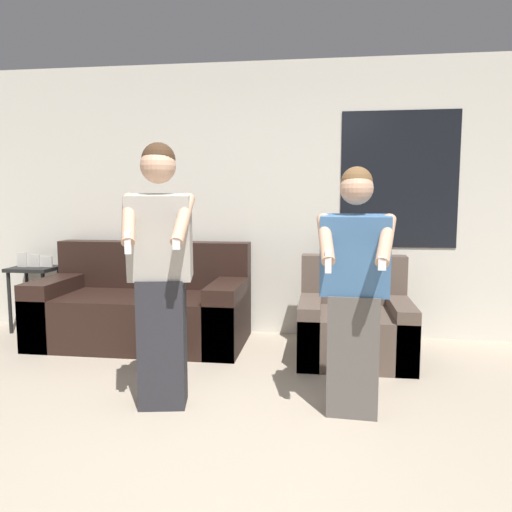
# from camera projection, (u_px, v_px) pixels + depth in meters

# --- Properties ---
(ground_plane) EXTENTS (14.00, 14.00, 0.00)m
(ground_plane) POSITION_uv_depth(u_px,v_px,m) (214.00, 476.00, 2.49)
(ground_plane) COLOR tan
(wall_back) EXTENTS (6.46, 0.07, 2.70)m
(wall_back) POSITION_uv_depth(u_px,v_px,m) (274.00, 200.00, 4.99)
(wall_back) COLOR beige
(wall_back) RESTS_ON ground_plane
(couch) EXTENTS (1.95, 0.96, 0.94)m
(couch) POSITION_uv_depth(u_px,v_px,m) (144.00, 309.00, 4.78)
(couch) COLOR black
(couch) RESTS_ON ground_plane
(armchair) EXTENTS (0.94, 0.89, 0.86)m
(armchair) POSITION_uv_depth(u_px,v_px,m) (354.00, 325.00, 4.32)
(armchair) COLOR brown
(armchair) RESTS_ON ground_plane
(side_table) EXTENTS (0.45, 0.39, 0.82)m
(side_table) POSITION_uv_depth(u_px,v_px,m) (34.00, 278.00, 5.17)
(side_table) COLOR black
(side_table) RESTS_ON ground_plane
(person_left) EXTENTS (0.47, 0.53, 1.73)m
(person_left) POSITION_uv_depth(u_px,v_px,m) (161.00, 274.00, 3.23)
(person_left) COLOR #28282D
(person_left) RESTS_ON ground_plane
(person_right) EXTENTS (0.49, 0.48, 1.57)m
(person_right) POSITION_uv_depth(u_px,v_px,m) (354.00, 293.00, 3.13)
(person_right) COLOR #56514C
(person_right) RESTS_ON ground_plane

